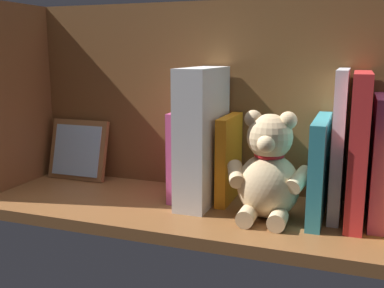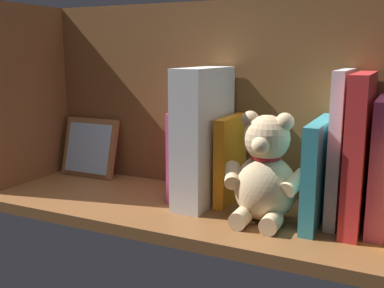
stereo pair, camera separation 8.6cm
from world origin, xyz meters
TOP-DOWN VIEW (x-y plane):
  - ground_plane at (0.00, 0.00)cm, footprint 87.96×30.39cm
  - shelf_back_panel at (0.00, -12.94)cm, footprint 87.96×1.50cm
  - shelf_side_divider at (41.98, 0.00)cm, footprint 2.40×24.39cm
  - book_1 at (-33.43, -3.62)cm, footprint 3.00×16.34cm
  - book_2 at (-29.70, -2.73)cm, footprint 3.01×18.13cm
  - book_3 at (-26.47, -4.29)cm, footprint 2.00×15.01cm
  - book_4 at (-23.49, -2.24)cm, footprint 2.46×19.10cm
  - teddy_bear at (-15.11, 2.11)cm, footprint 15.68×12.23cm
  - book_5 at (-5.88, -5.38)cm, footprint 2.10×12.82cm
  - dictionary_thick_white at (-1.15, -2.83)cm, footprint 5.87×17.73cm
  - book_6 at (3.58, -4.88)cm, footprint 2.11×13.83cm
  - picture_frame_leaning at (31.66, -8.99)cm, footprint 14.42×4.92cm

SIDE VIEW (x-z plane):
  - ground_plane at x=0.00cm, z-range -2.20..0.00cm
  - picture_frame_leaning at x=31.66cm, z-range -0.16..13.67cm
  - teddy_bear at x=-15.11cm, z-range -1.16..18.16cm
  - book_5 at x=-5.88cm, z-range 0.00..17.04cm
  - book_6 at x=3.58cm, z-range 0.00..17.79cm
  - book_4 at x=-23.49cm, z-range 0.00..17.89cm
  - book_1 at x=-33.43cm, z-range 0.00..21.95cm
  - book_2 at x=-29.70cm, z-range 0.00..25.95cm
  - book_3 at x=-26.47cm, z-range 0.00..26.36cm
  - dictionary_thick_white at x=-1.15cm, z-range 0.00..26.39cm
  - shelf_back_panel at x=0.00cm, z-range 0.00..39.60cm
  - shelf_side_divider at x=41.98cm, z-range 0.00..39.60cm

